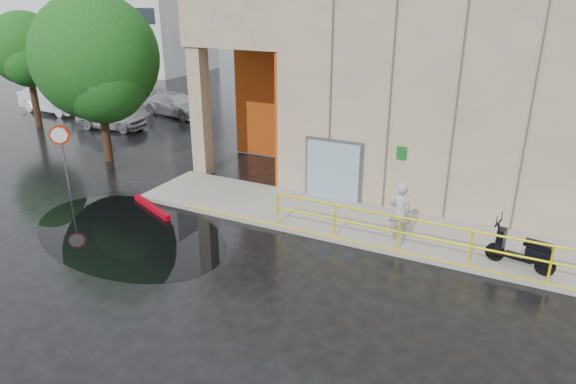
# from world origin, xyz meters

# --- Properties ---
(ground) EXTENTS (120.00, 120.00, 0.00)m
(ground) POSITION_xyz_m (0.00, 0.00, 0.00)
(ground) COLOR black
(ground) RESTS_ON ground
(sidewalk) EXTENTS (20.00, 3.00, 0.15)m
(sidewalk) POSITION_xyz_m (4.00, 4.50, 0.07)
(sidewalk) COLOR gray
(sidewalk) RESTS_ON ground
(building) EXTENTS (20.00, 10.17, 8.00)m
(building) POSITION_xyz_m (5.10, 10.98, 4.21)
(building) COLOR gray
(building) RESTS_ON ground
(guardrail) EXTENTS (9.56, 0.06, 1.03)m
(guardrail) POSITION_xyz_m (4.25, 3.15, 0.68)
(guardrail) COLOR yellow
(guardrail) RESTS_ON sidewalk
(person) EXTENTS (0.75, 0.62, 1.76)m
(person) POSITION_xyz_m (3.11, 3.79, 1.03)
(person) COLOR #ABABB0
(person) RESTS_ON sidewalk
(scooter) EXTENTS (1.79, 0.90, 1.36)m
(scooter) POSITION_xyz_m (6.41, 3.60, 0.93)
(scooter) COLOR black
(scooter) RESTS_ON sidewalk
(stop_sign) EXTENTS (0.54, 0.57, 2.48)m
(stop_sign) POSITION_xyz_m (-9.00, 2.57, 1.81)
(stop_sign) COLOR #5A5A5E
(stop_sign) RESTS_ON ground
(red_curb) EXTENTS (2.27, 1.13, 0.18)m
(red_curb) POSITION_xyz_m (-5.00, 2.51, 0.09)
(red_curb) COLOR maroon
(red_curb) RESTS_ON ground
(puddle) EXTENTS (8.36, 6.36, 0.01)m
(puddle) POSITION_xyz_m (-4.49, 0.84, 0.00)
(puddle) COLOR black
(puddle) RESTS_ON ground
(car_a) EXTENTS (3.99, 1.99, 1.30)m
(car_a) POSITION_xyz_m (-14.16, 10.04, 0.65)
(car_a) COLOR #A6A7AD
(car_a) RESTS_ON ground
(car_b) EXTENTS (4.93, 2.00, 1.59)m
(car_b) POSITION_xyz_m (-20.12, 11.48, 0.79)
(car_b) COLOR white
(car_b) RESTS_ON ground
(car_c) EXTENTS (4.79, 2.59, 1.32)m
(car_c) POSITION_xyz_m (-13.03, 14.14, 0.66)
(car_c) COLOR #A4A5AB
(car_c) RESTS_ON ground
(tree_near) EXTENTS (5.11, 5.11, 6.95)m
(tree_near) POSITION_xyz_m (-10.12, 5.81, 4.19)
(tree_near) COLOR black
(tree_near) RESTS_ON ground
(tree_far) EXTENTS (3.80, 3.77, 5.99)m
(tree_far) POSITION_xyz_m (-18.11, 8.68, 3.95)
(tree_far) COLOR black
(tree_far) RESTS_ON ground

